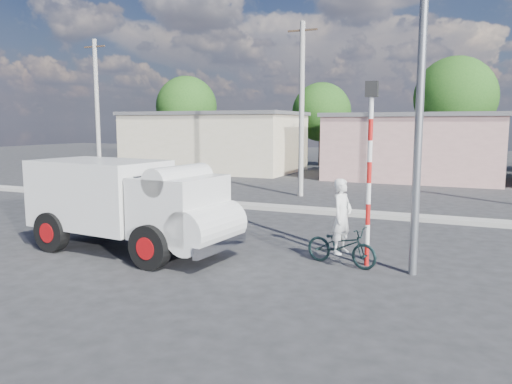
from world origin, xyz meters
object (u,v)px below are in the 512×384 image
at_px(cyclist, 342,229).
at_px(traffic_pole, 370,158).
at_px(truck, 131,202).
at_px(bicycle, 341,246).
at_px(streetlight, 414,50).

relative_size(cyclist, traffic_pole, 0.41).
bearing_deg(truck, bicycle, 16.00).
relative_size(cyclist, streetlight, 0.20).
bearing_deg(bicycle, traffic_pole, -53.21).
distance_m(truck, traffic_pole, 6.22).
distance_m(truck, cyclist, 5.50).
bearing_deg(cyclist, bicycle, 0.00).
distance_m(cyclist, streetlight, 4.33).
xyz_separation_m(bicycle, traffic_pole, (0.57, 0.23, 2.11)).
distance_m(bicycle, cyclist, 0.42).
height_order(cyclist, streetlight, streetlight).
bearing_deg(streetlight, truck, -172.44).
bearing_deg(cyclist, truck, 114.88).
bearing_deg(traffic_pole, streetlight, -17.73).
bearing_deg(cyclist, traffic_pole, -53.21).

